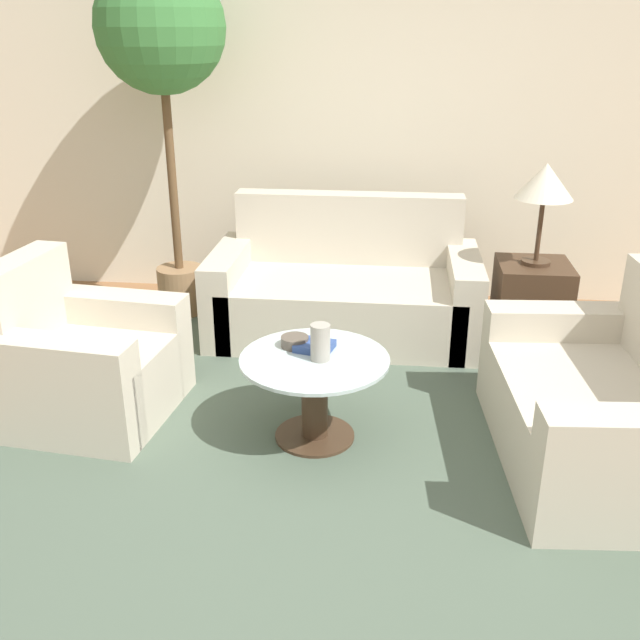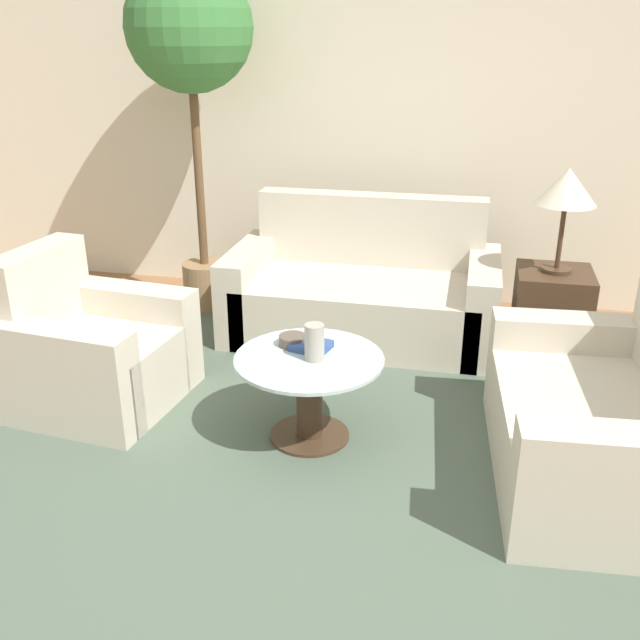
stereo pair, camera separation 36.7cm
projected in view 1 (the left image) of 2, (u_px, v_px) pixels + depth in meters
ground_plane at (295, 506)px, 3.14m from camera, size 14.00×14.00×0.00m
wall_back at (346, 123)px, 5.21m from camera, size 10.00×0.06×2.60m
rug at (315, 437)px, 3.66m from camera, size 3.70×3.68×0.01m
sofa_main at (345, 291)px, 4.86m from camera, size 1.77×0.91×0.89m
armchair at (78, 365)px, 3.81m from camera, size 0.93×0.93×0.86m
loveseat at (613, 409)px, 3.37m from camera, size 0.96×1.39×0.87m
coffee_table at (315, 387)px, 3.55m from camera, size 0.74×0.74×0.45m
side_table at (530, 307)px, 4.56m from camera, size 0.45×0.45×0.58m
table_lamp at (545, 184)px, 4.26m from camera, size 0.35×0.35×0.63m
potted_plant at (162, 46)px, 4.56m from camera, size 0.84×0.84×2.37m
vase at (320, 342)px, 3.43m from camera, size 0.10×0.10×0.18m
bowl at (295, 342)px, 3.60m from camera, size 0.14×0.14×0.05m
book_stack at (315, 346)px, 3.57m from camera, size 0.21×0.19×0.04m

